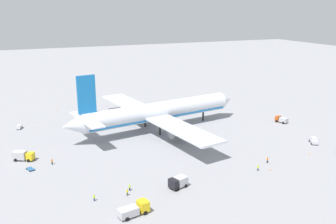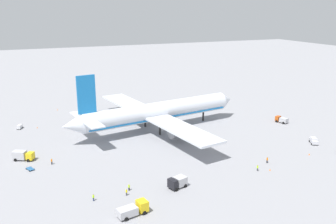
% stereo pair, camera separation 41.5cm
% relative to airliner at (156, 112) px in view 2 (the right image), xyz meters
% --- Properties ---
extents(ground_plane, '(600.00, 600.00, 0.00)m').
position_rel_airliner_xyz_m(ground_plane, '(1.18, 0.30, -6.61)').
color(ground_plane, gray).
extents(airliner, '(68.78, 70.18, 22.29)m').
position_rel_airliner_xyz_m(airliner, '(0.00, 0.00, 0.00)').
color(airliner, silver).
rests_on(airliner, ground).
extents(service_truck_0, '(6.30, 4.88, 2.75)m').
position_rel_airliner_xyz_m(service_truck_0, '(-45.31, -10.26, -5.10)').
color(service_truck_0, yellow).
rests_on(service_truck_0, ground).
extents(service_truck_1, '(7.03, 3.66, 2.71)m').
position_rel_airliner_xyz_m(service_truck_1, '(-25.11, -50.58, -5.23)').
color(service_truck_1, yellow).
rests_on(service_truck_1, ground).
extents(service_truck_3, '(3.53, 5.04, 2.26)m').
position_rel_airliner_xyz_m(service_truck_3, '(47.05, -10.84, -5.37)').
color(service_truck_3, '#BF4C14').
rests_on(service_truck_3, ground).
extents(service_truck_4, '(5.06, 3.82, 2.66)m').
position_rel_airliner_xyz_m(service_truck_4, '(-11.34, -43.02, -5.12)').
color(service_truck_4, black).
rests_on(service_truck_4, ground).
extents(service_van, '(3.62, 4.47, 1.97)m').
position_rel_airliner_xyz_m(service_van, '(41.67, -32.83, -5.58)').
color(service_van, silver).
rests_on(service_van, ground).
extents(baggage_cart_0, '(2.41, 3.56, 1.32)m').
position_rel_airliner_xyz_m(baggage_cart_0, '(45.26, 35.52, -5.88)').
color(baggage_cart_0, gray).
rests_on(baggage_cart_0, ground).
extents(baggage_cart_1, '(2.42, 3.51, 1.43)m').
position_rel_airliner_xyz_m(baggage_cart_1, '(-45.16, 20.77, -5.83)').
color(baggage_cart_1, gray).
rests_on(baggage_cart_1, ground).
extents(baggage_cart_2, '(2.29, 3.18, 0.40)m').
position_rel_airliner_xyz_m(baggage_cart_2, '(-43.86, -17.93, -6.35)').
color(baggage_cart_2, '#26598C').
rests_on(baggage_cart_2, ground).
extents(ground_worker_0, '(0.51, 0.51, 1.78)m').
position_rel_airliner_xyz_m(ground_worker_0, '(-38.03, -16.63, -5.70)').
color(ground_worker_0, black).
rests_on(ground_worker_0, ground).
extents(ground_worker_1, '(0.42, 0.42, 1.63)m').
position_rel_airliner_xyz_m(ground_worker_1, '(-31.60, -41.30, -5.78)').
color(ground_worker_1, navy).
rests_on(ground_worker_1, ground).
extents(ground_worker_2, '(0.57, 0.57, 1.68)m').
position_rel_airliner_xyz_m(ground_worker_2, '(-22.69, -39.77, -5.76)').
color(ground_worker_2, black).
rests_on(ground_worker_2, ground).
extents(ground_worker_3, '(0.56, 0.56, 1.68)m').
position_rel_airliner_xyz_m(ground_worker_3, '(-23.96, -41.90, -5.76)').
color(ground_worker_3, '#3F3F47').
rests_on(ground_worker_3, ground).
extents(ground_worker_4, '(0.45, 0.45, 1.79)m').
position_rel_airliner_xyz_m(ground_worker_4, '(18.07, -39.59, -5.70)').
color(ground_worker_4, black).
rests_on(ground_worker_4, ground).
extents(ground_worker_5, '(0.47, 0.47, 1.71)m').
position_rel_airliner_xyz_m(ground_worker_5, '(12.36, -42.85, -5.74)').
color(ground_worker_5, '#3F3F47').
rests_on(ground_worker_5, ground).
extents(traffic_cone_0, '(0.36, 0.36, 0.55)m').
position_rel_airliner_xyz_m(traffic_cone_0, '(15.64, -44.01, -6.34)').
color(traffic_cone_0, orange).
rests_on(traffic_cone_0, ground).
extents(traffic_cone_1, '(0.36, 0.36, 0.55)m').
position_rel_airliner_xyz_m(traffic_cone_1, '(-29.45, 41.25, -6.34)').
color(traffic_cone_1, orange).
rests_on(traffic_cone_1, ground).
extents(traffic_cone_2, '(0.36, 0.36, 0.55)m').
position_rel_airliner_xyz_m(traffic_cone_2, '(-39.31, 18.88, -6.34)').
color(traffic_cone_2, orange).
rests_on(traffic_cone_2, ground).
extents(traffic_cone_3, '(0.36, 0.36, 0.55)m').
position_rel_airliner_xyz_m(traffic_cone_3, '(33.33, -39.83, -6.34)').
color(traffic_cone_3, orange).
rests_on(traffic_cone_3, ground).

